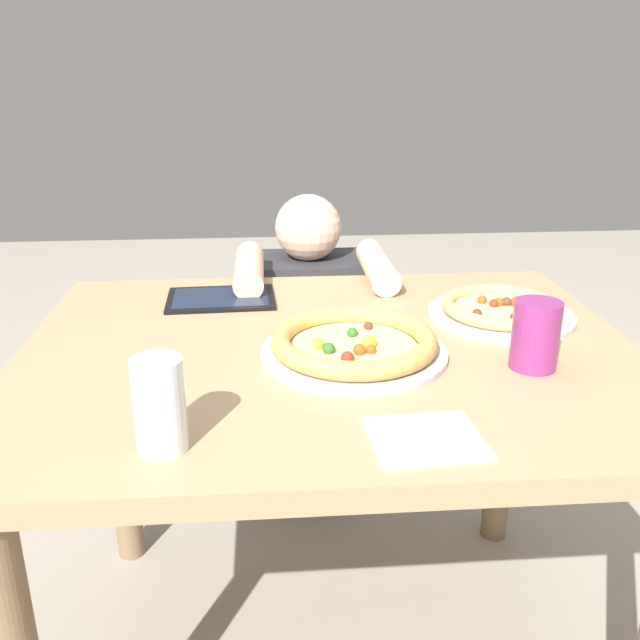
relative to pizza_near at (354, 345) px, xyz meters
name	(u,v)px	position (x,y,z in m)	size (l,w,h in m)	color
dining_table	(330,400)	(-0.04, 0.04, -0.13)	(1.17, 0.93, 0.75)	tan
pizza_near	(354,345)	(0.00, 0.00, 0.00)	(0.34, 0.34, 0.05)	#B7B7BC
pizza_far	(501,310)	(0.33, 0.18, 0.00)	(0.30, 0.30, 0.04)	#B7B7BC
drink_cup_colored	(536,335)	(0.31, -0.07, 0.04)	(0.08, 0.08, 0.12)	#8C2D72
water_cup_clear	(160,403)	(-0.30, -0.30, 0.05)	(0.07, 0.07, 0.14)	silver
paper_napkin	(426,438)	(0.07, -0.31, -0.02)	(0.16, 0.14, 0.00)	white
tablet	(221,298)	(-0.26, 0.34, -0.02)	(0.25, 0.18, 0.01)	black
diner_seated	(309,364)	(-0.04, 0.69, -0.34)	(0.38, 0.51, 0.92)	#333847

